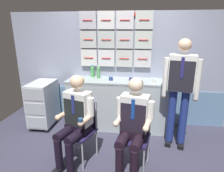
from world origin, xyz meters
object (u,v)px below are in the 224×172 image
object	(u,v)px
service_trolley	(43,103)
coffee_cup_white	(131,79)
crew_member_left	(75,118)
water_bottle_tall	(92,71)
folding_chair_left	(82,124)
crew_member_standing	(181,85)
folding_chair_right	(135,129)
crew_member_right	(133,123)

from	to	relation	value
service_trolley	coffee_cup_white	bearing A→B (deg)	3.95
crew_member_left	coffee_cup_white	world-z (taller)	crew_member_left
water_bottle_tall	folding_chair_left	bearing A→B (deg)	-84.74
water_bottle_tall	crew_member_left	bearing A→B (deg)	-87.66
crew_member_standing	coffee_cup_white	size ratio (longest dim) A/B	26.65
water_bottle_tall	coffee_cup_white	distance (m)	0.78
coffee_cup_white	crew_member_standing	bearing A→B (deg)	-31.13
service_trolley	crew_member_left	bearing A→B (deg)	-45.53
folding_chair_right	crew_member_standing	distance (m)	0.98
crew_member_standing	coffee_cup_white	bearing A→B (deg)	148.87
service_trolley	crew_member_standing	size ratio (longest dim) A/B	0.51
crew_member_standing	crew_member_right	bearing A→B (deg)	-135.23
folding_chair_right	water_bottle_tall	size ratio (longest dim) A/B	3.65
service_trolley	crew_member_left	xyz separation A→B (m)	(0.97, -0.99, 0.22)
service_trolley	folding_chair_left	xyz separation A→B (m)	(1.02, -0.83, 0.05)
crew_member_standing	coffee_cup_white	distance (m)	0.90
coffee_cup_white	folding_chair_left	bearing A→B (deg)	-124.23
folding_chair_left	coffee_cup_white	world-z (taller)	coffee_cup_white
crew_member_standing	water_bottle_tall	xyz separation A→B (m)	(-1.52, 0.66, 0.03)
service_trolley	water_bottle_tall	bearing A→B (deg)	18.71
crew_member_left	crew_member_standing	size ratio (longest dim) A/B	0.74
crew_member_right	folding_chair_right	bearing A→B (deg)	77.70
crew_member_standing	folding_chair_left	bearing A→B (deg)	-161.06
folding_chair_left	water_bottle_tall	bearing A→B (deg)	95.26
folding_chair_left	water_bottle_tall	size ratio (longest dim) A/B	3.65
service_trolley	crew_member_standing	distance (m)	2.52
folding_chair_left	crew_member_standing	bearing A→B (deg)	18.94
folding_chair_right	water_bottle_tall	bearing A→B (deg)	126.03
folding_chair_right	coffee_cup_white	distance (m)	1.10
crew_member_standing	folding_chair_right	bearing A→B (deg)	-141.19
service_trolley	coffee_cup_white	world-z (taller)	coffee_cup_white
crew_member_right	crew_member_standing	world-z (taller)	crew_member_standing
crew_member_left	service_trolley	bearing A→B (deg)	134.47
water_bottle_tall	service_trolley	bearing A→B (deg)	-161.29
crew_member_standing	water_bottle_tall	size ratio (longest dim) A/B	7.35
folding_chair_right	crew_member_standing	xyz separation A→B (m)	(0.66, 0.53, 0.50)
service_trolley	folding_chair_left	bearing A→B (deg)	-39.24
folding_chair_left	crew_member_right	bearing A→B (deg)	-15.45
folding_chair_right	service_trolley	bearing A→B (deg)	153.76
water_bottle_tall	coffee_cup_white	bearing A→B (deg)	-14.55
service_trolley	crew_member_standing	world-z (taller)	crew_member_standing
service_trolley	coffee_cup_white	distance (m)	1.75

